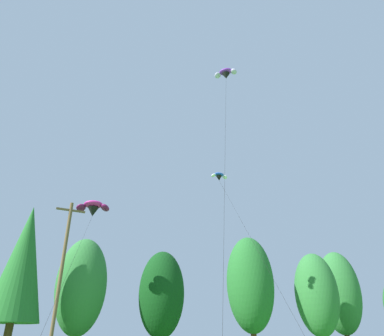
% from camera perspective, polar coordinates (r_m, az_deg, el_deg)
% --- Properties ---
extents(treeline_tree_e, '(4.76, 4.76, 14.34)m').
position_cam_1_polar(treeline_tree_e, '(37.72, -25.30, -13.26)').
color(treeline_tree_e, '#472D19').
rests_on(treeline_tree_e, ground_plane).
extents(treeline_tree_f, '(5.15, 5.15, 12.42)m').
position_cam_1_polar(treeline_tree_f, '(40.78, -17.19, -17.46)').
color(treeline_tree_f, '#472D19').
rests_on(treeline_tree_f, ground_plane).
extents(treeline_tree_g, '(4.92, 4.92, 11.55)m').
position_cam_1_polar(treeline_tree_g, '(41.37, -4.86, -19.30)').
color(treeline_tree_g, '#472D19').
rests_on(treeline_tree_g, ground_plane).
extents(treeline_tree_h, '(5.67, 5.67, 14.33)m').
position_cam_1_polar(treeline_tree_h, '(46.23, 9.23, -17.68)').
color(treeline_tree_h, '#472D19').
rests_on(treeline_tree_h, ground_plane).
extents(treeline_tree_i, '(5.20, 5.20, 12.59)m').
position_cam_1_polar(treeline_tree_i, '(49.32, 19.19, -18.40)').
color(treeline_tree_i, '#472D19').
rests_on(treeline_tree_i, ground_plane).
extents(treeline_tree_j, '(5.67, 5.67, 14.32)m').
position_cam_1_polar(treeline_tree_j, '(57.64, 22.39, -17.79)').
color(treeline_tree_j, '#472D19').
rests_on(treeline_tree_j, ground_plane).
extents(utility_pole, '(2.20, 0.26, 12.14)m').
position_cam_1_polar(utility_pole, '(28.66, -20.23, -16.18)').
color(utility_pole, brown).
rests_on(utility_pole, ground_plane).
extents(parafoil_kite_high_magenta, '(6.64, 20.10, 14.12)m').
position_cam_1_polar(parafoil_kite_high_magenta, '(37.97, -15.45, -6.12)').
color(parafoil_kite_high_magenta, '#D12893').
extents(parafoil_kite_mid_purple, '(7.01, 9.00, 23.84)m').
position_cam_1_polar(parafoil_kite_mid_purple, '(34.29, 5.39, 14.65)').
color(parafoil_kite_mid_purple, purple).
extents(parafoil_kite_far_blue_white, '(6.02, 17.65, 18.52)m').
position_cam_1_polar(parafoil_kite_far_blue_white, '(41.88, 4.35, -1.36)').
color(parafoil_kite_far_blue_white, blue).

